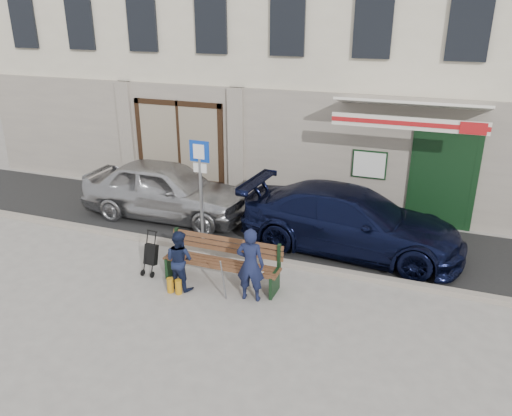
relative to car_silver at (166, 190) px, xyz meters
The scene contains 11 objects.
ground 4.09m from the car_silver, 49.12° to the right, with size 80.00×80.00×0.00m, color #9E9991.
asphalt_lane 2.74m from the car_silver, ahead, with size 60.00×3.20×0.01m, color #282828.
curb 3.12m from the car_silver, 30.31° to the right, with size 60.00×0.18×0.12m, color #9E9384.
building 7.35m from the car_silver, 64.06° to the left, with size 20.00×8.27×10.00m.
car_silver is the anchor object (origin of this frame).
car_navy 4.91m from the car_silver, ahead, with size 2.03×4.99×1.45m, color black.
parking_sign 2.36m from the car_silver, 38.17° to the right, with size 0.47×0.08×2.53m.
bench 3.87m from the car_silver, 44.40° to the right, with size 2.40×1.17×0.98m.
man 4.67m from the car_silver, 40.57° to the right, with size 0.53×0.35×1.46m, color #141A38.
woman 3.77m from the car_silver, 56.15° to the right, with size 0.59×0.46×1.21m, color #141B37.
stroller 3.11m from the car_silver, 66.16° to the right, with size 0.28×0.39×0.92m.
Camera 1 is at (3.92, -7.65, 5.12)m, focal length 35.00 mm.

